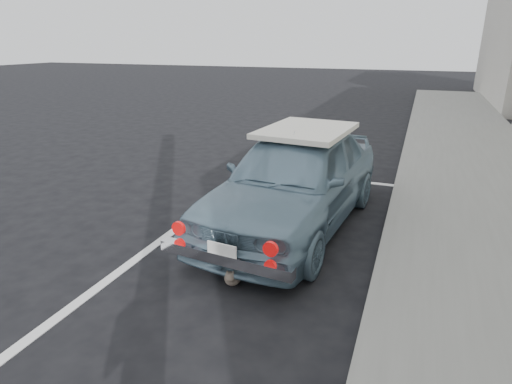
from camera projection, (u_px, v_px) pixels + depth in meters
The scene contains 4 objects.
pline_front at pixel (324, 178), 8.12m from camera, with size 3.00×0.12×0.01m, color silver.
pline_side at pixel (158, 243), 5.51m from camera, with size 0.12×7.00×0.01m, color silver.
retro_coupe at pixel (295, 178), 5.87m from camera, with size 1.97×4.11×1.35m.
cat at pixel (233, 275), 4.56m from camera, with size 0.24×0.43×0.23m.
Camera 1 is at (2.06, -1.19, 2.47)m, focal length 30.00 mm.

